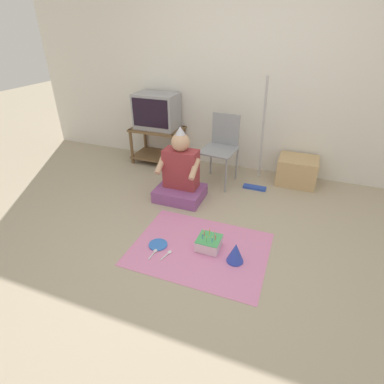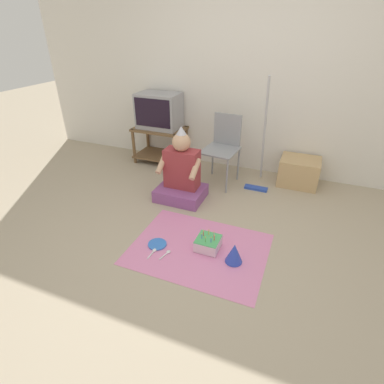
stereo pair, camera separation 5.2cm
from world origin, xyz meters
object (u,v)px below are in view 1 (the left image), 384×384
at_px(cardboard_box_stack, 297,171).
at_px(party_hat_blue, 236,253).
at_px(paper_plate, 158,245).
at_px(person_seated, 180,176).
at_px(birthday_cake, 209,243).
at_px(tv, 157,111).
at_px(folding_chair, 221,144).
at_px(dust_mop, 259,156).

distance_m(cardboard_box_stack, party_hat_blue, 1.76).
xyz_separation_m(cardboard_box_stack, paper_plate, (-1.09, -1.76, -0.16)).
height_order(cardboard_box_stack, party_hat_blue, cardboard_box_stack).
bearing_deg(person_seated, birthday_cake, -51.81).
bearing_deg(cardboard_box_stack, person_seated, -144.71).
height_order(tv, paper_plate, tv).
bearing_deg(cardboard_box_stack, tv, 179.72).
relative_size(folding_chair, party_hat_blue, 4.61).
height_order(birthday_cake, party_hat_blue, party_hat_blue).
distance_m(cardboard_box_stack, dust_mop, 0.58).
height_order(birthday_cake, paper_plate, birthday_cake).
distance_m(birthday_cake, paper_plate, 0.47).
xyz_separation_m(birthday_cake, paper_plate, (-0.45, -0.13, -0.05)).
relative_size(dust_mop, birthday_cake, 6.35).
xyz_separation_m(folding_chair, paper_plate, (-0.16, -1.50, -0.48)).
bearing_deg(cardboard_box_stack, dust_mop, -150.41).
distance_m(folding_chair, paper_plate, 1.58).
relative_size(tv, person_seated, 0.67).
relative_size(tv, cardboard_box_stack, 1.22).
bearing_deg(cardboard_box_stack, paper_plate, -121.78).
bearing_deg(party_hat_blue, tv, 132.42).
bearing_deg(paper_plate, folding_chair, 83.92).
relative_size(birthday_cake, party_hat_blue, 1.15).
bearing_deg(cardboard_box_stack, birthday_cake, -111.47).
bearing_deg(paper_plate, dust_mop, 67.10).
bearing_deg(dust_mop, paper_plate, -112.90).
bearing_deg(birthday_cake, person_seated, 128.19).
height_order(tv, cardboard_box_stack, tv).
xyz_separation_m(cardboard_box_stack, person_seated, (-1.24, -0.87, 0.12)).
height_order(folding_chair, paper_plate, folding_chair).
xyz_separation_m(folding_chair, dust_mop, (0.48, 0.01, -0.09)).
height_order(folding_chair, party_hat_blue, folding_chair).
height_order(folding_chair, birthday_cake, folding_chair).
distance_m(tv, person_seated, 1.23).
distance_m(cardboard_box_stack, person_seated, 1.52).
bearing_deg(birthday_cake, paper_plate, -163.44).
relative_size(tv, party_hat_blue, 3.14).
relative_size(cardboard_box_stack, person_seated, 0.55).
xyz_separation_m(person_seated, party_hat_blue, (0.86, -0.84, -0.19)).
relative_size(tv, folding_chair, 0.68).
xyz_separation_m(tv, birthday_cake, (1.31, -1.64, -0.69)).
height_order(person_seated, party_hat_blue, person_seated).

